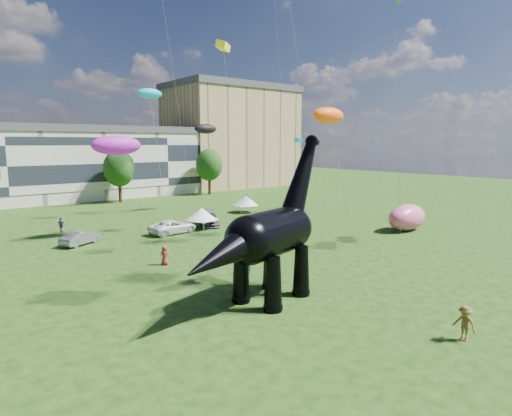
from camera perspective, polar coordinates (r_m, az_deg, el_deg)
ground at (r=28.16m, az=8.11°, el=-12.35°), size 220.00×220.00×0.00m
terrace_row at (r=80.72m, az=-30.85°, el=4.59°), size 78.00×11.00×12.00m
apartment_block at (r=101.89m, az=-3.29°, el=9.21°), size 28.00×18.00×22.00m
tree_mid_right at (r=76.01m, az=-17.82°, el=5.44°), size 5.20×5.20×9.44m
tree_far_right at (r=84.17m, az=-6.27°, el=6.08°), size 5.20×5.20×9.44m
dinosaur_sculpture at (r=26.94m, az=1.44°, el=-3.97°), size 13.48×5.44×11.04m
car_grey at (r=46.12m, az=-22.35°, el=-3.69°), size 4.44×3.30×1.40m
car_white at (r=48.78m, az=-11.02°, el=-2.46°), size 5.76×3.20×1.53m
car_dark at (r=53.03m, az=-6.38°, el=-1.40°), size 4.39×6.13×1.65m
gazebo_near at (r=50.78m, az=-7.29°, el=-0.80°), size 4.60×4.60×2.50m
gazebo_far at (r=62.09m, az=-1.43°, el=1.01°), size 4.19×4.19×2.52m
inflatable_pink at (r=52.44m, az=19.48°, el=-1.17°), size 6.26×3.34×3.07m
visitors at (r=37.74m, az=-13.11°, el=-5.63°), size 51.87×46.91×1.88m
kites at (r=50.01m, az=-11.80°, el=17.80°), size 60.43×56.12×29.46m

